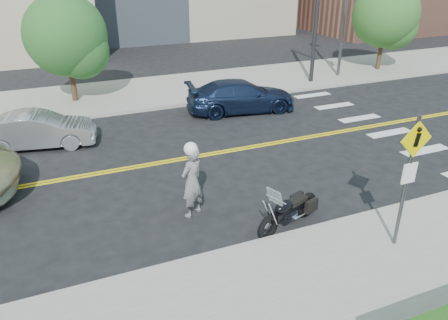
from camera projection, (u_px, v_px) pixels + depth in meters
name	position (u px, v px, depth m)	size (l,w,h in m)	color
ground_plane	(143.00, 166.00, 13.54)	(120.00, 120.00, 0.00)	black
sidewalk_far	(104.00, 97.00, 19.75)	(60.00, 5.00, 0.15)	#9E9B91
pedestrian_sign	(409.00, 170.00, 8.90)	(0.78, 0.08, 3.00)	#4C4C51
motorcyclist	(192.00, 180.00, 10.60)	(0.81, 0.73, 1.98)	silver
motorcycle	(290.00, 204.00, 10.31)	(2.00, 0.61, 1.22)	black
parked_car_silver	(38.00, 130.00, 14.63)	(1.28, 3.67, 1.21)	#989B9F
parked_car_blue	(241.00, 96.00, 17.97)	(1.82, 4.48, 1.30)	#162343
tree_far_a	(66.00, 35.00, 17.92)	(3.37, 3.37, 4.61)	#382619
tree_far_b	(386.00, 14.00, 23.06)	(3.47, 3.47, 4.80)	#382619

